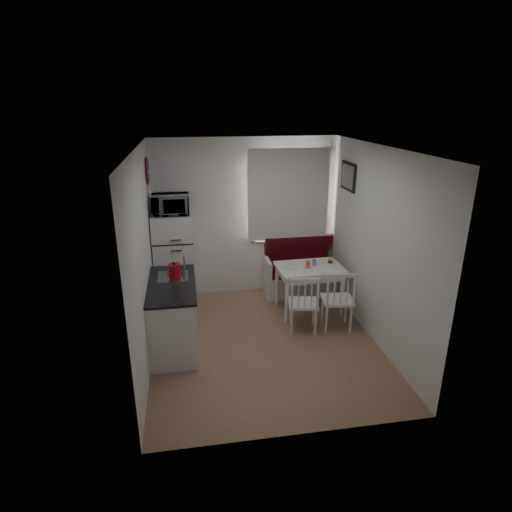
{
  "coord_description": "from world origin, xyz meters",
  "views": [
    {
      "loc": [
        -0.96,
        -5.01,
        3.12
      ],
      "look_at": [
        -0.03,
        0.5,
        1.08
      ],
      "focal_mm": 30.0,
      "sensor_mm": 36.0,
      "label": 1
    }
  ],
  "objects_px": {
    "kitchen_counter": "(173,314)",
    "bench": "(303,275)",
    "chair_right": "(340,295)",
    "wine_bottle": "(330,254)",
    "fridge": "(174,260)",
    "dining_table": "(310,272)",
    "kettle": "(174,272)",
    "microwave": "(170,204)",
    "chair_left": "(305,298)"
  },
  "relations": [
    {
      "from": "kitchen_counter",
      "to": "bench",
      "type": "relative_size",
      "value": 0.99
    },
    {
      "from": "microwave",
      "to": "kettle",
      "type": "relative_size",
      "value": 2.13
    },
    {
      "from": "dining_table",
      "to": "chair_right",
      "type": "relative_size",
      "value": 2.08
    },
    {
      "from": "dining_table",
      "to": "kettle",
      "type": "relative_size",
      "value": 4.0
    },
    {
      "from": "kettle",
      "to": "dining_table",
      "type": "bearing_deg",
      "value": 16.26
    },
    {
      "from": "microwave",
      "to": "kettle",
      "type": "distance_m",
      "value": 1.29
    },
    {
      "from": "chair_left",
      "to": "wine_bottle",
      "type": "height_order",
      "value": "wine_bottle"
    },
    {
      "from": "fridge",
      "to": "dining_table",
      "type": "bearing_deg",
      "value": -16.04
    },
    {
      "from": "chair_left",
      "to": "wine_bottle",
      "type": "distance_m",
      "value": 1.03
    },
    {
      "from": "bench",
      "to": "dining_table",
      "type": "xyz_separation_m",
      "value": [
        -0.1,
        -0.7,
        0.34
      ]
    },
    {
      "from": "chair_right",
      "to": "fridge",
      "type": "relative_size",
      "value": 0.32
    },
    {
      "from": "bench",
      "to": "fridge",
      "type": "bearing_deg",
      "value": -177.03
    },
    {
      "from": "bench",
      "to": "microwave",
      "type": "xyz_separation_m",
      "value": [
        -2.14,
        -0.16,
        1.35
      ]
    },
    {
      "from": "microwave",
      "to": "fridge",
      "type": "bearing_deg",
      "value": 90.0
    },
    {
      "from": "chair_right",
      "to": "wine_bottle",
      "type": "height_order",
      "value": "wine_bottle"
    },
    {
      "from": "dining_table",
      "to": "wine_bottle",
      "type": "bearing_deg",
      "value": 13.64
    },
    {
      "from": "kitchen_counter",
      "to": "kettle",
      "type": "distance_m",
      "value": 0.58
    },
    {
      "from": "microwave",
      "to": "kitchen_counter",
      "type": "bearing_deg",
      "value": -90.94
    },
    {
      "from": "kitchen_counter",
      "to": "wine_bottle",
      "type": "xyz_separation_m",
      "value": [
        2.41,
        0.76,
        0.43
      ]
    },
    {
      "from": "wine_bottle",
      "to": "dining_table",
      "type": "bearing_deg",
      "value": -164.05
    },
    {
      "from": "microwave",
      "to": "wine_bottle",
      "type": "height_order",
      "value": "microwave"
    },
    {
      "from": "chair_right",
      "to": "wine_bottle",
      "type": "distance_m",
      "value": 0.84
    },
    {
      "from": "fridge",
      "to": "microwave",
      "type": "distance_m",
      "value": 0.91
    },
    {
      "from": "chair_left",
      "to": "microwave",
      "type": "xyz_separation_m",
      "value": [
        -1.79,
        1.2,
        1.12
      ]
    },
    {
      "from": "kitchen_counter",
      "to": "dining_table",
      "type": "xyz_separation_m",
      "value": [
        2.06,
        0.66,
        0.2
      ]
    },
    {
      "from": "kitchen_counter",
      "to": "fridge",
      "type": "bearing_deg",
      "value": 89.1
    },
    {
      "from": "chair_right",
      "to": "kitchen_counter",
      "type": "bearing_deg",
      "value": -172.15
    },
    {
      "from": "kitchen_counter",
      "to": "bench",
      "type": "xyz_separation_m",
      "value": [
        2.15,
        1.36,
        -0.14
      ]
    },
    {
      "from": "dining_table",
      "to": "wine_bottle",
      "type": "distance_m",
      "value": 0.43
    },
    {
      "from": "microwave",
      "to": "wine_bottle",
      "type": "bearing_deg",
      "value": -10.35
    },
    {
      "from": "bench",
      "to": "dining_table",
      "type": "bearing_deg",
      "value": -98.08
    },
    {
      "from": "kitchen_counter",
      "to": "chair_right",
      "type": "height_order",
      "value": "kitchen_counter"
    },
    {
      "from": "kitchen_counter",
      "to": "dining_table",
      "type": "height_order",
      "value": "kitchen_counter"
    },
    {
      "from": "chair_left",
      "to": "wine_bottle",
      "type": "xyz_separation_m",
      "value": [
        0.6,
        0.76,
        0.35
      ]
    },
    {
      "from": "bench",
      "to": "chair_left",
      "type": "height_order",
      "value": "bench"
    },
    {
      "from": "chair_right",
      "to": "microwave",
      "type": "relative_size",
      "value": 0.9
    },
    {
      "from": "kettle",
      "to": "wine_bottle",
      "type": "bearing_deg",
      "value": 16.22
    },
    {
      "from": "dining_table",
      "to": "fridge",
      "type": "xyz_separation_m",
      "value": [
        -2.04,
        0.59,
        0.1
      ]
    },
    {
      "from": "dining_table",
      "to": "microwave",
      "type": "bearing_deg",
      "value": 162.96
    },
    {
      "from": "chair_right",
      "to": "wine_bottle",
      "type": "relative_size",
      "value": 1.71
    },
    {
      "from": "dining_table",
      "to": "kettle",
      "type": "distance_m",
      "value": 2.12
    },
    {
      "from": "wine_bottle",
      "to": "chair_left",
      "type": "bearing_deg",
      "value": -128.29
    },
    {
      "from": "bench",
      "to": "wine_bottle",
      "type": "distance_m",
      "value": 0.86
    },
    {
      "from": "kitchen_counter",
      "to": "microwave",
      "type": "relative_size",
      "value": 2.43
    },
    {
      "from": "kettle",
      "to": "kitchen_counter",
      "type": "bearing_deg",
      "value": -124.06
    },
    {
      "from": "kitchen_counter",
      "to": "chair_left",
      "type": "distance_m",
      "value": 1.81
    },
    {
      "from": "kitchen_counter",
      "to": "microwave",
      "type": "distance_m",
      "value": 1.7
    },
    {
      "from": "chair_left",
      "to": "microwave",
      "type": "distance_m",
      "value": 2.43
    },
    {
      "from": "kitchen_counter",
      "to": "chair_left",
      "type": "relative_size",
      "value": 2.76
    },
    {
      "from": "bench",
      "to": "kettle",
      "type": "height_order",
      "value": "kettle"
    }
  ]
}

